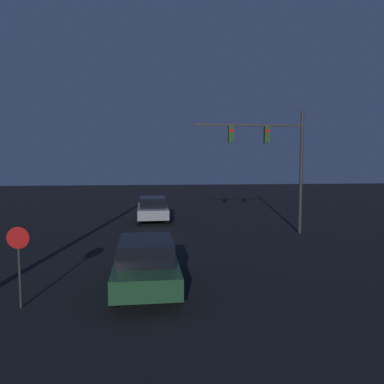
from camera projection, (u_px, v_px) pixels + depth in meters
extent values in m
cube|color=#1E4728|center=(146.00, 267.00, 11.95)|extent=(2.05, 4.70, 0.61)
cube|color=black|center=(146.00, 249.00, 11.66)|extent=(1.71, 2.35, 0.64)
cylinder|color=black|center=(121.00, 265.00, 13.29)|extent=(0.23, 0.73, 0.73)
cylinder|color=black|center=(171.00, 263.00, 13.51)|extent=(0.23, 0.73, 0.73)
cylinder|color=black|center=(114.00, 294.00, 10.43)|extent=(0.23, 0.73, 0.73)
cylinder|color=black|center=(178.00, 291.00, 10.65)|extent=(0.23, 0.73, 0.73)
sphere|color=#F9EFC6|center=(132.00, 248.00, 14.20)|extent=(0.18, 0.18, 0.18)
sphere|color=#F9EFC6|center=(160.00, 248.00, 14.33)|extent=(0.18, 0.18, 0.18)
cube|color=#99999E|center=(152.00, 211.00, 25.10)|extent=(2.08, 4.72, 0.61)
cube|color=black|center=(152.00, 202.00, 24.82)|extent=(1.72, 2.36, 0.64)
cylinder|color=black|center=(139.00, 213.00, 26.44)|extent=(0.24, 0.74, 0.73)
cylinder|color=black|center=(165.00, 212.00, 26.67)|extent=(0.24, 0.74, 0.73)
cylinder|color=black|center=(139.00, 219.00, 23.58)|extent=(0.24, 0.74, 0.73)
cylinder|color=black|center=(167.00, 218.00, 23.82)|extent=(0.24, 0.74, 0.73)
sphere|color=#F9EFC6|center=(144.00, 206.00, 27.35)|extent=(0.18, 0.18, 0.18)
sphere|color=#F9EFC6|center=(159.00, 206.00, 27.49)|extent=(0.18, 0.18, 0.18)
cylinder|color=#2D2D2D|center=(301.00, 173.00, 20.61)|extent=(0.18, 0.18, 6.76)
cube|color=#2D2D2D|center=(249.00, 125.00, 20.09)|extent=(5.93, 0.12, 0.12)
cube|color=#1E471E|center=(267.00, 135.00, 20.23)|extent=(0.28, 0.28, 0.90)
cylinder|color=red|center=(268.00, 131.00, 20.06)|extent=(0.20, 0.02, 0.20)
cube|color=#1E471E|center=(231.00, 135.00, 20.03)|extent=(0.28, 0.28, 0.90)
cylinder|color=red|center=(231.00, 131.00, 19.87)|extent=(0.20, 0.02, 0.20)
cylinder|color=#2D2D2D|center=(20.00, 268.00, 10.27)|extent=(0.07, 0.07, 2.27)
cylinder|color=red|center=(18.00, 238.00, 10.18)|extent=(0.60, 0.03, 0.60)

